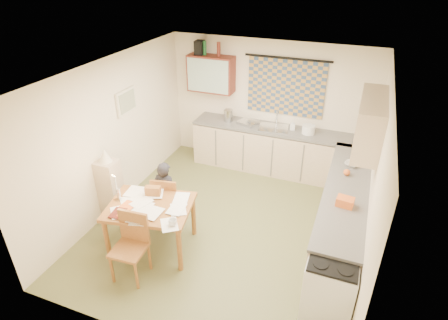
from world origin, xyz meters
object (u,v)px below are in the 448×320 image
at_px(counter_right, 342,215).
at_px(shelf_stand, 111,190).
at_px(counter_back, 276,150).
at_px(person, 166,194).
at_px(stove, 329,287).
at_px(dining_table, 152,226).
at_px(chair_far, 169,208).

distance_m(counter_right, shelf_stand, 3.63).
distance_m(counter_back, person, 2.56).
height_order(stove, person, person).
distance_m(dining_table, chair_far, 0.60).
height_order(counter_back, chair_far, counter_back).
relative_size(person, shelf_stand, 1.08).
bearing_deg(stove, dining_table, 173.64).
height_order(counter_back, dining_table, counter_back).
bearing_deg(dining_table, stove, -17.48).
distance_m(stove, person, 2.76).
xyz_separation_m(dining_table, person, (-0.07, 0.57, 0.18)).
bearing_deg(shelf_stand, counter_back, 49.10).
height_order(counter_back, shelf_stand, shelf_stand).
xyz_separation_m(counter_right, stove, (-0.00, -1.47, -0.01)).
bearing_deg(dining_table, chair_far, 83.91).
bearing_deg(counter_right, chair_far, -167.12).
bearing_deg(person, dining_table, 98.52).
bearing_deg(person, counter_back, -116.18).
relative_size(counter_back, stove, 3.76).
relative_size(chair_far, shelf_stand, 0.86).
height_order(counter_right, dining_table, counter_right).
bearing_deg(chair_far, person, 36.20).
relative_size(dining_table, person, 1.17).
distance_m(counter_back, dining_table, 3.05).
relative_size(counter_right, stove, 3.36).
xyz_separation_m(chair_far, shelf_stand, (-0.94, -0.18, 0.25)).
relative_size(counter_back, counter_right, 1.12).
bearing_deg(dining_table, counter_back, 57.38).
relative_size(stove, shelf_stand, 0.84).
bearing_deg(person, stove, 163.46).
xyz_separation_m(counter_back, shelf_stand, (-2.10, -2.43, 0.07)).
relative_size(counter_back, shelf_stand, 3.16).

